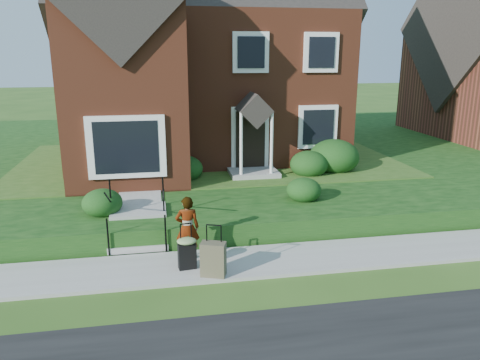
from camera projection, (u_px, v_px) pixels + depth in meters
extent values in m
plane|color=#2D5119|center=(251.00, 264.00, 10.54)|extent=(120.00, 120.00, 0.00)
cube|color=#9E9B93|center=(251.00, 262.00, 10.52)|extent=(60.00, 1.60, 0.08)
cube|color=#0F370F|center=(288.00, 149.00, 21.49)|extent=(44.00, 20.00, 0.60)
cube|color=#9E9B93|center=(141.00, 183.00, 14.68)|extent=(1.20, 6.00, 0.06)
cube|color=brown|center=(202.00, 85.00, 19.16)|extent=(10.00, 8.00, 5.40)
cube|color=brown|center=(126.00, 97.00, 14.12)|extent=(3.60, 2.40, 5.40)
cube|color=white|center=(127.00, 146.00, 13.37)|extent=(2.20, 0.30, 1.80)
cube|color=black|center=(250.00, 142.00, 15.95)|extent=(1.00, 0.12, 2.10)
cube|color=black|center=(318.00, 127.00, 16.25)|extent=(1.40, 0.10, 1.50)
cube|color=#9E9B93|center=(138.00, 248.00, 11.01)|extent=(1.40, 0.30, 0.15)
cube|color=#9E9B93|center=(138.00, 237.00, 11.26)|extent=(1.40, 0.30, 0.15)
cube|color=#9E9B93|center=(138.00, 227.00, 11.50)|extent=(1.40, 0.30, 0.15)
cube|color=#9E9B93|center=(138.00, 217.00, 11.75)|extent=(1.40, 0.30, 0.15)
cube|color=#9E9B93|center=(139.00, 210.00, 12.27)|extent=(1.40, 0.80, 0.15)
cylinder|color=black|center=(108.00, 237.00, 10.66)|extent=(0.04, 0.04, 0.90)
cylinder|color=black|center=(111.00, 197.00, 11.64)|extent=(0.04, 0.04, 0.90)
cylinder|color=black|center=(166.00, 233.00, 10.88)|extent=(0.04, 0.04, 0.90)
cylinder|color=black|center=(163.00, 194.00, 11.86)|extent=(0.04, 0.04, 0.90)
ellipsoid|color=black|center=(93.00, 169.00, 14.34)|extent=(1.56, 1.56, 1.09)
ellipsoid|color=black|center=(184.00, 166.00, 15.20)|extent=(1.23, 1.23, 0.86)
ellipsoid|color=black|center=(309.00, 161.00, 15.75)|extent=(1.29, 1.29, 0.90)
ellipsoid|color=black|center=(334.00, 153.00, 16.29)|extent=(1.75, 1.75, 1.22)
ellipsoid|color=black|center=(102.00, 200.00, 11.93)|extent=(1.02, 1.02, 0.72)
ellipsoid|color=black|center=(304.00, 188.00, 13.09)|extent=(0.98, 0.98, 0.69)
imported|color=#999999|center=(187.00, 228.00, 10.45)|extent=(0.54, 0.36, 1.46)
cube|color=black|center=(187.00, 256.00, 10.06)|extent=(0.40, 0.25, 0.57)
cylinder|color=black|center=(186.00, 225.00, 9.87)|extent=(0.23, 0.05, 0.03)
cylinder|color=black|center=(181.00, 235.00, 9.91)|extent=(0.02, 0.02, 0.43)
cylinder|color=black|center=(192.00, 234.00, 9.95)|extent=(0.02, 0.02, 0.43)
cylinder|color=black|center=(181.00, 267.00, 10.10)|extent=(0.05, 0.06, 0.06)
cylinder|color=black|center=(194.00, 266.00, 10.15)|extent=(0.05, 0.06, 0.06)
ellipsoid|color=#7FA15C|center=(187.00, 241.00, 9.97)|extent=(0.46, 0.39, 0.13)
cube|color=brown|center=(213.00, 259.00, 9.71)|extent=(0.58, 0.44, 0.73)
cylinder|color=black|center=(213.00, 227.00, 9.52)|extent=(0.30, 0.13, 0.03)
cylinder|color=black|center=(205.00, 235.00, 9.54)|extent=(0.02, 0.02, 0.36)
cylinder|color=black|center=(220.00, 234.00, 9.59)|extent=(0.02, 0.02, 0.36)
cylinder|color=black|center=(205.00, 275.00, 9.77)|extent=(0.06, 0.07, 0.06)
cylinder|color=black|center=(222.00, 273.00, 9.83)|extent=(0.06, 0.07, 0.06)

